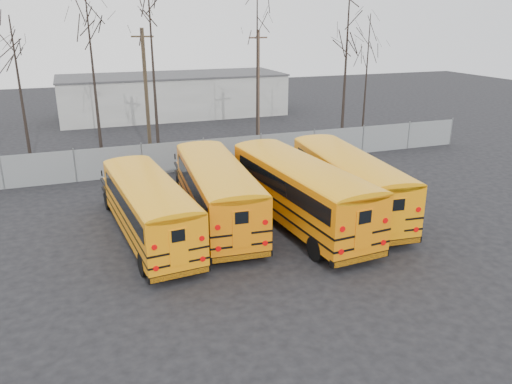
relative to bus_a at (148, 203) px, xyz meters
name	(u,v)px	position (x,y,z in m)	size (l,w,h in m)	color
ground	(272,241)	(5.09, -2.11, -1.70)	(120.00, 120.00, 0.00)	black
fence	(204,154)	(5.09, 9.89, -0.70)	(40.00, 0.04, 2.00)	gray
distant_building	(173,96)	(7.09, 29.89, 0.30)	(22.00, 8.00, 4.00)	beige
bus_a	(148,203)	(0.00, 0.00, 0.00)	(3.30, 10.54, 2.90)	black
bus_b	(216,187)	(3.37, 0.85, 0.12)	(3.35, 11.25, 3.11)	black
bus_c	(298,187)	(6.94, -0.73, 0.21)	(3.60, 11.81, 3.26)	black
bus_d	(347,177)	(9.94, -0.07, 0.14)	(3.57, 11.38, 3.14)	black
utility_pole_left	(146,90)	(2.45, 15.77, 2.83)	(1.52, 0.62, 8.82)	#453827
utility_pole_right	(258,86)	(11.13, 15.99, 2.73)	(1.54, 0.30, 8.62)	brown
tree_1	(21,93)	(-5.74, 15.26, 3.12)	(0.26, 0.26, 9.64)	black
tree_2	(94,81)	(-1.04, 15.81, 3.65)	(0.26, 0.26, 10.70)	black
tree_3	(154,82)	(2.41, 11.53, 3.92)	(0.26, 0.26, 11.24)	black
tree_4	(257,70)	(10.29, 13.92, 4.17)	(0.26, 0.26, 11.75)	black
tree_5	(345,71)	(16.27, 11.59, 4.13)	(0.26, 0.26, 11.66)	black
tree_6	(366,81)	(18.85, 12.83, 3.19)	(0.26, 0.26, 9.77)	black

